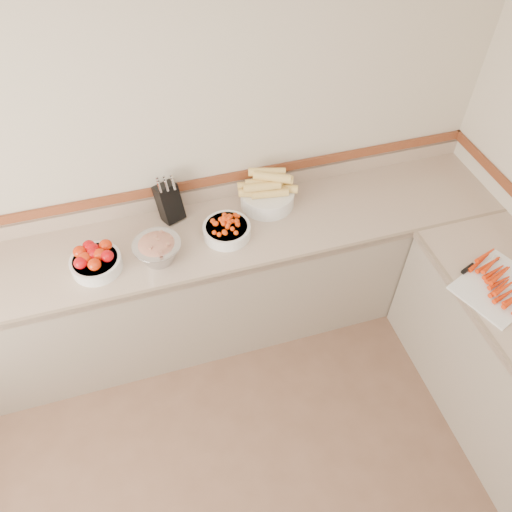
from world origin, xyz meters
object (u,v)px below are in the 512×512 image
object	(u,v)px
knife_block	(169,202)
tomato_bowl	(95,260)
corn_bowl	(267,193)
cherry_tomato_bowl	(227,229)
rhubarb_bowl	(157,249)
cutting_board	(498,284)

from	to	relation	value
knife_block	tomato_bowl	bearing A→B (deg)	-148.31
knife_block	corn_bowl	distance (m)	0.61
knife_block	tomato_bowl	size ratio (longest dim) A/B	1.09
cherry_tomato_bowl	rhubarb_bowl	xyz separation A→B (m)	(-0.42, -0.08, 0.03)
cherry_tomato_bowl	corn_bowl	size ratio (longest dim) A/B	0.76
rhubarb_bowl	cutting_board	bearing A→B (deg)	-22.65
knife_block	corn_bowl	bearing A→B (deg)	-4.86
cherry_tomato_bowl	cutting_board	bearing A→B (deg)	-31.31
tomato_bowl	cutting_board	distance (m)	2.22
tomato_bowl	corn_bowl	bearing A→B (deg)	12.60
knife_block	cherry_tomato_bowl	world-z (taller)	knife_block
knife_block	tomato_bowl	world-z (taller)	knife_block
cherry_tomato_bowl	corn_bowl	world-z (taller)	corn_bowl
corn_bowl	rhubarb_bowl	xyz separation A→B (m)	(-0.73, -0.28, -0.01)
tomato_bowl	cutting_board	xyz separation A→B (m)	(2.09, -0.76, -0.04)
cherry_tomato_bowl	cutting_board	world-z (taller)	cherry_tomato_bowl
corn_bowl	tomato_bowl	bearing A→B (deg)	-167.40
knife_block	rhubarb_bowl	distance (m)	0.35
tomato_bowl	rhubarb_bowl	bearing A→B (deg)	-5.66
corn_bowl	rhubarb_bowl	size ratio (longest dim) A/B	1.37
tomato_bowl	cherry_tomato_bowl	xyz separation A→B (m)	(0.77, 0.04, -0.01)
cherry_tomato_bowl	rhubarb_bowl	world-z (taller)	rhubarb_bowl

